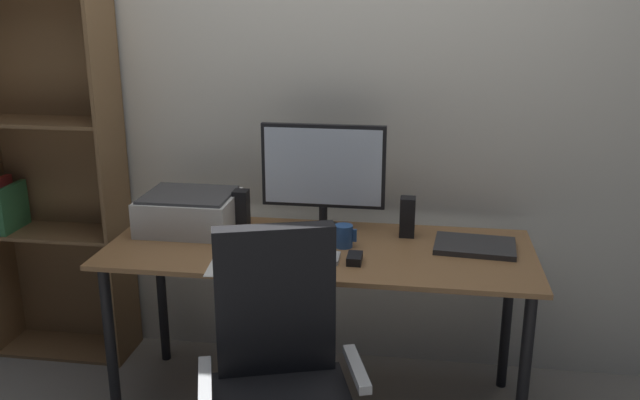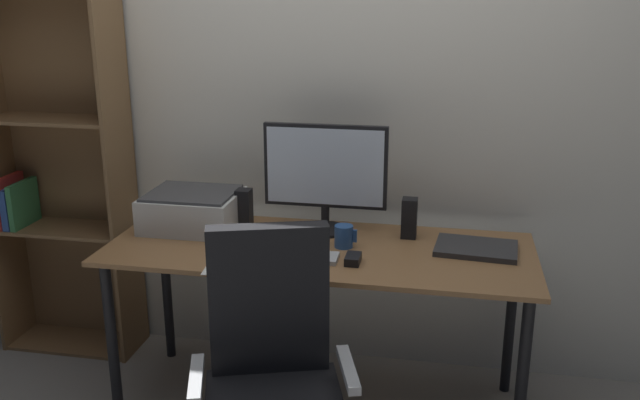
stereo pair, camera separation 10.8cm
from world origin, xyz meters
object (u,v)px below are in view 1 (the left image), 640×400
speaker_left (241,209)px  speaker_right (407,217)px  desk (319,265)px  coffee_mug (344,236)px  laptop (475,246)px  monitor (323,172)px  office_chair (281,399)px  bookshelf (50,179)px  mouse (355,258)px  printer (190,211)px  keyboard (302,257)px

speaker_left → speaker_right: same height
desk → speaker_left: (-0.37, 0.19, 0.17)m
speaker_right → coffee_mug: bearing=-146.3°
laptop → speaker_right: speaker_right is taller
monitor → speaker_right: 0.40m
desk → laptop: (0.63, 0.08, 0.09)m
monitor → office_chair: bearing=-90.9°
speaker_left → bookshelf: 0.99m
mouse → speaker_left: size_ratio=0.56×
laptop → printer: printer is taller
coffee_mug → bookshelf: bearing=167.7°
bookshelf → coffee_mug: bearing=-12.3°
printer → bookshelf: 0.79m
speaker_right → office_chair: bearing=-113.7°
printer → speaker_left: bearing=12.9°
coffee_mug → speaker_left: speaker_left is taller
coffee_mug → office_chair: size_ratio=0.09×
desk → bookshelf: size_ratio=0.97×
coffee_mug → monitor: bearing=122.3°
monitor → desk: bearing=-86.7°
keyboard → mouse: size_ratio=3.02×
speaker_left → bookshelf: bearing=171.3°
speaker_right → office_chair: (-0.37, -0.85, -0.37)m
speaker_left → laptop: bearing=-6.2°
speaker_left → speaker_right: bearing=0.0°
coffee_mug → speaker_left: (-0.47, 0.17, 0.04)m
printer → coffee_mug: bearing=-9.6°
mouse → printer: 0.80m
keyboard → printer: 0.62m
keyboard → speaker_left: 0.47m
desk → laptop: laptop is taller
keyboard → office_chair: office_chair is taller
desk → printer: size_ratio=4.33×
keyboard → speaker_right: size_ratio=1.71×
desk → keyboard: (-0.04, -0.14, 0.09)m
speaker_right → bookshelf: (-1.70, 0.15, 0.06)m
monitor → laptop: monitor is taller
bookshelf → laptop: bearing=-7.4°
mouse → desk: bearing=138.4°
mouse → bookshelf: size_ratio=0.05×
speaker_left → office_chair: (0.35, -0.85, -0.37)m
monitor → printer: (-0.58, -0.06, -0.19)m
speaker_right → bookshelf: bookshelf is taller
keyboard → speaker_right: (0.39, 0.33, 0.08)m
monitor → keyboard: size_ratio=1.82×
monitor → coffee_mug: bearing=-57.7°
monitor → speaker_left: monitor is taller
keyboard → coffee_mug: size_ratio=3.16×
laptop → speaker_right: bearing=163.6°
keyboard → laptop: 0.71m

